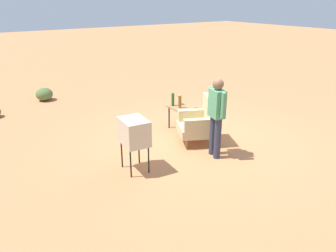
# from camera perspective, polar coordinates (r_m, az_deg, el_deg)

# --- Properties ---
(ground_plane) EXTENTS (60.00, 60.00, 0.00)m
(ground_plane) POSITION_cam_1_polar(r_m,az_deg,el_deg) (7.69, 5.61, -2.36)
(ground_plane) COLOR #C17A4C
(armchair) EXTENTS (1.02, 1.03, 1.06)m
(armchair) POSITION_cam_1_polar(r_m,az_deg,el_deg) (7.38, 5.64, 0.76)
(armchair) COLOR #937047
(armchair) RESTS_ON ground
(side_table) EXTENTS (0.56, 0.56, 0.59)m
(side_table) POSITION_cam_1_polar(r_m,az_deg,el_deg) (8.12, 2.39, 2.85)
(side_table) COLOR black
(side_table) RESTS_ON ground
(tv_on_stand) EXTENTS (0.64, 0.50, 1.03)m
(tv_on_stand) POSITION_cam_1_polar(r_m,az_deg,el_deg) (6.06, -5.89, -1.04)
(tv_on_stand) COLOR black
(tv_on_stand) RESTS_ON ground
(person_standing) EXTENTS (0.56, 0.30, 1.64)m
(person_standing) POSITION_cam_1_polar(r_m,az_deg,el_deg) (6.61, 8.40, 2.21)
(person_standing) COLOR #2D3347
(person_standing) RESTS_ON ground
(bottle_wine_green) EXTENTS (0.07, 0.07, 0.32)m
(bottle_wine_green) POSITION_cam_1_polar(r_m,az_deg,el_deg) (8.10, 0.85, 4.62)
(bottle_wine_green) COLOR #1E5623
(bottle_wine_green) RESTS_ON side_table
(bottle_tall_amber) EXTENTS (0.07, 0.07, 0.30)m
(bottle_tall_amber) POSITION_cam_1_polar(r_m,az_deg,el_deg) (7.96, 2.09, 4.22)
(bottle_tall_amber) COLOR brown
(bottle_tall_amber) RESTS_ON side_table
(flower_vase) EXTENTS (0.14, 0.09, 0.27)m
(flower_vase) POSITION_cam_1_polar(r_m,az_deg,el_deg) (8.20, 1.86, 4.73)
(flower_vase) COLOR silver
(flower_vase) RESTS_ON side_table
(shrub_near) EXTENTS (0.53, 0.53, 0.41)m
(shrub_near) POSITION_cam_1_polar(r_m,az_deg,el_deg) (11.27, -20.66, 5.18)
(shrub_near) COLOR #516B38
(shrub_near) RESTS_ON ground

